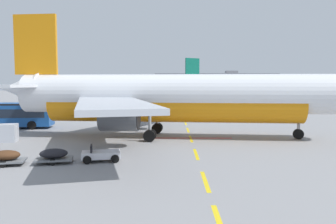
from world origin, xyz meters
TOP-DOWN VIEW (x-y plane):
  - ground at (40.00, 40.00)m, footprint 400.00×400.00m
  - apron_paint_markings at (18.00, 37.59)m, footprint 8.00×95.60m
  - airliner_foreground at (15.79, 22.54)m, footprint 34.82×34.50m
  - airliner_mid_left at (10.60, 69.39)m, footprint 30.86×28.87m
  - airliner_far_center at (29.69, 101.45)m, footprint 22.73×21.84m
  - apron_shuttle_bus at (-4.16, 28.96)m, footprint 12.21×3.80m
  - baggage_train at (6.86, 11.12)m, footprint 11.66×3.79m
  - uld_cargo_container at (1.13, 19.85)m, footprint 1.85×1.82m
  - terminal_satellite at (38.10, 168.30)m, footprint 60.63×26.26m

SIDE VIEW (x-z plane):
  - ground at x=40.00m, z-range 0.00..0.00m
  - apron_paint_markings at x=18.00m, z-range 0.00..0.01m
  - baggage_train at x=6.86m, z-range -0.04..1.10m
  - uld_cargo_container at x=1.13m, z-range 0.00..1.60m
  - apron_shuttle_bus at x=-4.16m, z-range 0.25..3.25m
  - airliner_far_center at x=29.69m, z-range -1.64..7.66m
  - airliner_mid_left at x=10.60m, z-range -2.06..9.62m
  - airliner_foreground at x=15.79m, z-range -2.15..10.05m
  - terminal_satellite at x=38.10m, z-range -0.78..11.02m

